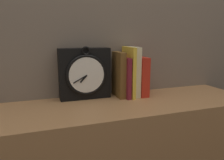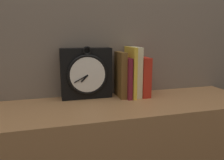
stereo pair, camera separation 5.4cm
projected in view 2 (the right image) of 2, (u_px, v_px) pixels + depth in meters
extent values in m
cube|color=#756656|center=(101.00, 17.00, 1.02)|extent=(6.00, 0.05, 2.60)
cube|color=black|center=(86.00, 73.00, 0.98)|extent=(0.23, 0.06, 0.23)
torus|color=black|center=(88.00, 75.00, 0.95)|extent=(0.18, 0.01, 0.18)
cylinder|color=white|center=(88.00, 75.00, 0.94)|extent=(0.15, 0.01, 0.15)
cube|color=black|center=(85.00, 78.00, 0.94)|extent=(0.03, 0.00, 0.03)
cube|color=black|center=(81.00, 79.00, 0.93)|extent=(0.06, 0.00, 0.03)
torus|color=black|center=(87.00, 51.00, 0.93)|extent=(0.04, 0.01, 0.04)
cube|color=brown|center=(121.00, 75.00, 1.00)|extent=(0.03, 0.11, 0.21)
cube|color=maroon|center=(126.00, 77.00, 1.00)|extent=(0.02, 0.13, 0.18)
cube|color=yellow|center=(130.00, 72.00, 1.00)|extent=(0.02, 0.13, 0.23)
cube|color=beige|center=(135.00, 72.00, 1.01)|extent=(0.03, 0.12, 0.23)
cube|color=red|center=(142.00, 76.00, 1.03)|extent=(0.04, 0.12, 0.18)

